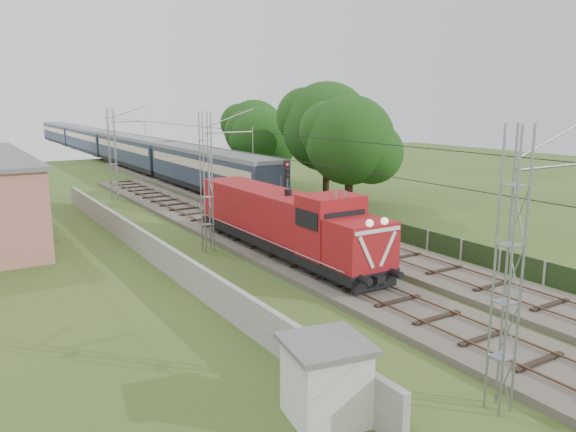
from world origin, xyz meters
TOP-DOWN VIEW (x-y plane):
  - ground at (0.00, 0.00)m, footprint 140.00×140.00m
  - track_main at (0.00, 7.00)m, footprint 4.20×70.00m
  - track_side at (5.00, 20.00)m, footprint 4.20×80.00m
  - catenary at (-2.95, 12.00)m, footprint 3.31×70.00m
  - boundary_wall at (-6.50, 12.00)m, footprint 0.25×40.00m
  - fence at (8.00, 3.00)m, footprint 0.12×32.00m
  - locomotive at (0.00, 8.51)m, footprint 2.77×15.84m
  - coach_rake at (5.00, 65.00)m, footprint 3.13×93.41m
  - signal_post at (2.78, 12.83)m, footprint 0.53×0.42m
  - relay_hut at (-7.40, -5.81)m, footprint 2.55×2.55m
  - tree_a at (10.31, 15.89)m, footprint 6.95×6.62m
  - tree_b at (12.16, 21.39)m, footprint 7.84×7.47m
  - tree_c at (10.80, 30.68)m, footprint 6.22×5.92m
  - tree_d at (13.01, 35.76)m, footprint 6.72×6.40m

SIDE VIEW (x-z plane):
  - ground at x=0.00m, z-range 0.00..0.00m
  - track_main at x=0.00m, z-range -0.04..0.41m
  - track_side at x=5.00m, z-range -0.04..0.41m
  - fence at x=8.00m, z-range 0.00..1.20m
  - boundary_wall at x=-6.50m, z-range 0.00..1.50m
  - relay_hut at x=-7.40m, z-range 0.01..2.28m
  - locomotive at x=0.00m, z-range 0.10..4.12m
  - coach_rake at x=5.00m, z-range 0.78..4.39m
  - signal_post at x=2.78m, z-range 0.92..5.81m
  - catenary at x=-2.95m, z-range 0.05..8.05m
  - tree_c at x=10.80m, z-range 0.99..9.05m
  - tree_d at x=13.01m, z-range 1.08..9.79m
  - tree_a at x=10.31m, z-range 1.11..10.13m
  - tree_b at x=12.16m, z-range 1.26..11.43m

